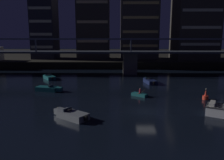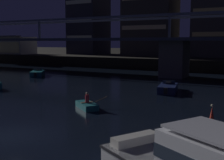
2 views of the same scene
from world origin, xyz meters
name	(u,v)px [view 2 (image 2 of 2)]	position (x,y,z in m)	size (l,w,h in m)	color
ground_plane	(11,136)	(0.00, 0.00, 0.00)	(400.00, 400.00, 0.00)	black
far_riverbank	(221,56)	(0.00, 80.44, 1.10)	(240.00, 80.00, 2.20)	black
river_bridge	(175,47)	(0.00, 32.44, 4.59)	(102.89, 6.40, 9.38)	#605B51
tower_west_low	(89,12)	(-28.88, 53.29, 12.97)	(8.01, 9.13, 21.85)	#282833
waterfront_pavilion	(12,45)	(-47.29, 44.35, 4.44)	(12.40, 7.40, 4.70)	#B2AD9E
speedboat_near_center	(168,88)	(3.35, 18.85, 0.41)	(2.55, 5.22, 1.16)	#19234C
speedboat_mid_left	(38,73)	(-19.44, 23.52, 0.41)	(3.84, 4.77, 1.16)	#196066
channel_buoy	(211,125)	(10.04, 6.02, 0.48)	(0.90, 0.90, 1.76)	red
dinghy_with_paddler	(87,105)	(-0.01, 8.00, 0.28)	(2.74, 2.68, 1.36)	#196066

